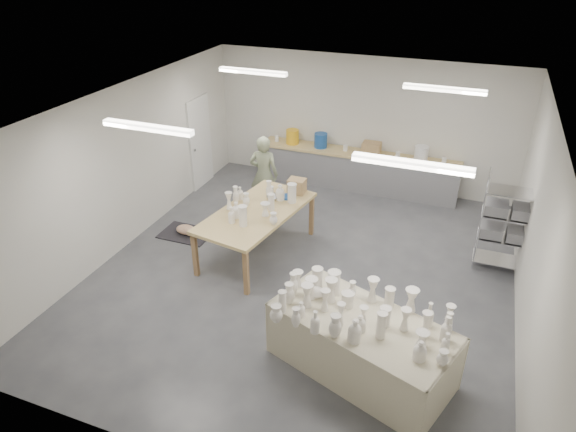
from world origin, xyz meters
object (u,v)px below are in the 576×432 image
at_px(work_table, 261,208).
at_px(potter, 264,174).
at_px(drying_table, 360,342).
at_px(red_stool, 269,193).

distance_m(work_table, potter, 1.64).
relative_size(drying_table, red_stool, 7.67).
relative_size(work_table, red_stool, 7.40).
bearing_deg(work_table, red_stool, 117.94).
height_order(work_table, potter, potter).
bearing_deg(drying_table, potter, 148.00).
bearing_deg(work_table, potter, 120.93).
height_order(potter, red_stool, potter).
bearing_deg(red_stool, potter, -90.00).
xyz_separation_m(work_table, red_stool, (-0.60, 1.80, -0.62)).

